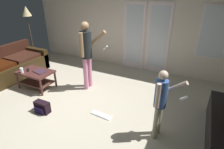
{
  "coord_description": "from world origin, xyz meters",
  "views": [
    {
      "loc": [
        2.18,
        -2.49,
        2.33
      ],
      "look_at": [
        0.72,
        0.45,
        0.76
      ],
      "focal_mm": 29.54,
      "sensor_mm": 36.0,
      "label": 1
    }
  ],
  "objects": [
    {
      "name": "laptop_closed",
      "position": [
        -1.22,
        0.4,
        0.46
      ],
      "size": [
        0.34,
        0.29,
        0.02
      ],
      "primitive_type": "cube",
      "rotation": [
        0.0,
        0.0,
        -0.19
      ],
      "color": "#3C2837",
      "rests_on": "coffee_table"
    },
    {
      "name": "leather_couch",
      "position": [
        -2.5,
        0.47,
        0.29
      ],
      "size": [
        0.91,
        2.02,
        0.82
      ],
      "color": "#302310",
      "rests_on": "ground_plane"
    },
    {
      "name": "ground_plane",
      "position": [
        0.0,
        0.0,
        -0.01
      ],
      "size": [
        6.27,
        5.48,
        0.02
      ],
      "primitive_type": "cube",
      "color": "#B2A993"
    },
    {
      "name": "floor_lamp",
      "position": [
        -2.82,
        1.65,
        1.54
      ],
      "size": [
        0.3,
        0.3,
        1.8
      ],
      "color": "#363130",
      "rests_on": "ground_plane"
    },
    {
      "name": "tv_remote_black",
      "position": [
        -1.56,
        0.32,
        0.46
      ],
      "size": [
        0.16,
        0.15,
        0.02
      ],
      "primitive_type": "cube",
      "rotation": [
        0.0,
        0.0,
        -0.74
      ],
      "color": "black",
      "rests_on": "coffee_table"
    },
    {
      "name": "cup_near_edge",
      "position": [
        -1.57,
        0.16,
        0.51
      ],
      "size": [
        0.07,
        0.07,
        0.13
      ],
      "primitive_type": "cylinder",
      "color": "white",
      "rests_on": "coffee_table"
    },
    {
      "name": "wall_back_with_doors",
      "position": [
        0.1,
        2.71,
        1.3
      ],
      "size": [
        6.27,
        0.09,
        2.68
      ],
      "color": "silver",
      "rests_on": "ground_plane"
    },
    {
      "name": "backpack",
      "position": [
        -0.47,
        -0.35,
        0.12
      ],
      "size": [
        0.32,
        0.18,
        0.24
      ],
      "color": "black",
      "rests_on": "ground_plane"
    },
    {
      "name": "tv_stand",
      "position": [
        2.79,
        0.43,
        0.23
      ],
      "size": [
        0.49,
        1.62,
        0.46
      ],
      "color": "black",
      "rests_on": "ground_plane"
    },
    {
      "name": "person_child",
      "position": [
        1.78,
        0.03,
        0.73
      ],
      "size": [
        0.5,
        0.33,
        1.22
      ],
      "color": "tan",
      "rests_on": "ground_plane"
    },
    {
      "name": "loose_keyboard",
      "position": [
        0.66,
        0.08,
        0.01
      ],
      "size": [
        0.45,
        0.17,
        0.02
      ],
      "color": "white",
      "rests_on": "ground_plane"
    },
    {
      "name": "coffee_table",
      "position": [
        -1.35,
        0.36,
        0.33
      ],
      "size": [
        0.86,
        0.55,
        0.45
      ],
      "color": "#4A2622",
      "rests_on": "ground_plane"
    },
    {
      "name": "person_adult",
      "position": [
        -0.19,
        0.95,
        0.98
      ],
      "size": [
        0.6,
        0.44,
        1.64
      ],
      "color": "pink",
      "rests_on": "ground_plane"
    }
  ]
}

